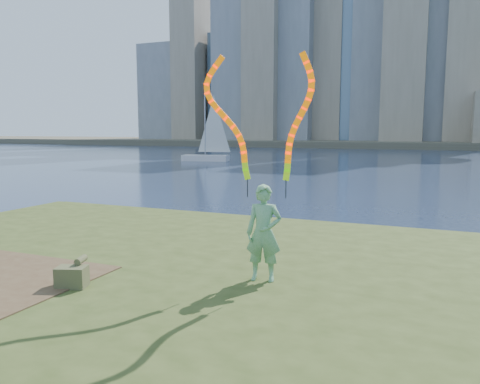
% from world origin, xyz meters
% --- Properties ---
extents(ground, '(320.00, 320.00, 0.00)m').
position_xyz_m(ground, '(0.00, 0.00, 0.00)').
color(ground, '#19263F').
rests_on(ground, ground).
extents(grassy_knoll, '(20.00, 18.00, 0.80)m').
position_xyz_m(grassy_knoll, '(0.00, -2.30, 0.34)').
color(grassy_knoll, '#334117').
rests_on(grassy_knoll, ground).
extents(far_shore, '(320.00, 40.00, 1.20)m').
position_xyz_m(far_shore, '(0.00, 95.00, 0.60)').
color(far_shore, '#504B3B').
rests_on(far_shore, ground).
extents(woman_with_ribbons, '(2.00, 0.54, 3.97)m').
position_xyz_m(woman_with_ribbons, '(1.99, -1.33, 2.22)').
color(woman_with_ribbons, '#197C29').
rests_on(woman_with_ribbons, grassy_knoll).
extents(canvas_bag, '(0.54, 0.60, 0.44)m').
position_xyz_m(canvas_bag, '(-0.67, -2.85, 0.98)').
color(canvas_bag, '#464C2B').
rests_on(canvas_bag, grassy_knoll).
extents(sailboat, '(5.27, 2.38, 7.91)m').
position_xyz_m(sailboat, '(-17.93, 36.00, 1.36)').
color(sailboat, silver).
rests_on(sailboat, ground).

